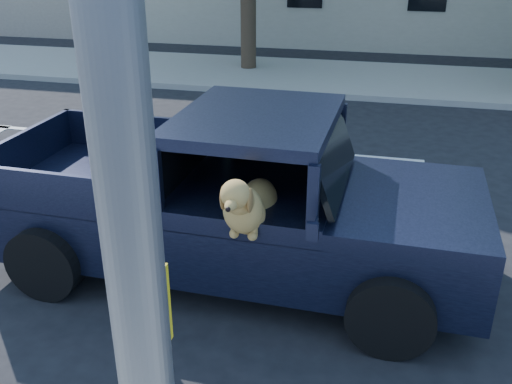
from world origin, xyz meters
TOP-DOWN VIEW (x-y plane):
  - ground at (0.00, 0.00)m, footprint 120.00×120.00m
  - far_sidewalk at (0.00, 9.20)m, footprint 60.00×4.00m
  - lane_stripes at (2.00, 3.40)m, footprint 21.60×0.14m
  - pickup_truck at (-1.66, -0.82)m, footprint 5.62×2.91m

SIDE VIEW (x-z plane):
  - ground at x=0.00m, z-range 0.00..0.00m
  - lane_stripes at x=2.00m, z-range 0.00..0.01m
  - far_sidewalk at x=0.00m, z-range 0.00..0.15m
  - pickup_truck at x=-1.66m, z-range -0.32..1.67m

